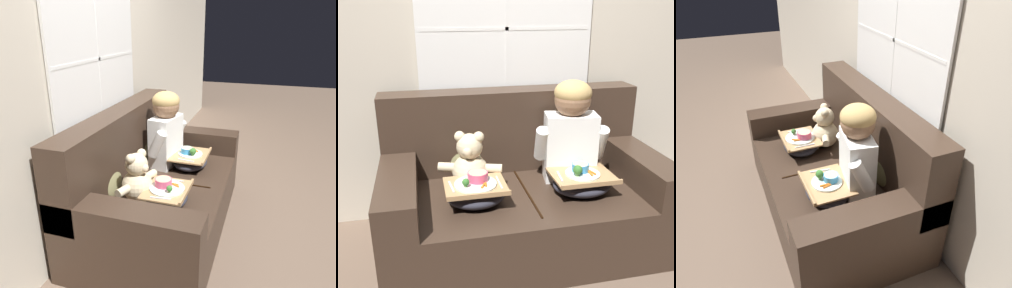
{
  "view_description": "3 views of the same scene",
  "coord_description": "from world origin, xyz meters",
  "views": [
    {
      "loc": [
        -2.27,
        -0.76,
        1.64
      ],
      "look_at": [
        0.04,
        -0.02,
        0.72
      ],
      "focal_mm": 35.0,
      "sensor_mm": 36.0,
      "label": 1
    },
    {
      "loc": [
        -0.61,
        -2.2,
        1.54
      ],
      "look_at": [
        -0.13,
        -0.03,
        0.73
      ],
      "focal_mm": 42.0,
      "sensor_mm": 36.0,
      "label": 2
    },
    {
      "loc": [
        2.04,
        -0.71,
        1.93
      ],
      "look_at": [
        0.12,
        0.09,
        0.67
      ],
      "focal_mm": 35.0,
      "sensor_mm": 36.0,
      "label": 3
    }
  ],
  "objects": [
    {
      "name": "ground_plane",
      "position": [
        0.0,
        0.0,
        0.0
      ],
      "size": [
        14.0,
        14.0,
        0.0
      ],
      "primitive_type": "plane",
      "color": "brown"
    },
    {
      "name": "wall_back_with_window",
      "position": [
        0.0,
        0.57,
        1.3
      ],
      "size": [
        8.0,
        0.08,
        2.6
      ],
      "color": "beige",
      "rests_on": "ground_plane"
    },
    {
      "name": "couch",
      "position": [
        0.0,
        0.08,
        0.33
      ],
      "size": [
        1.78,
        0.99,
        0.97
      ],
      "color": "#38281E",
      "rests_on": "ground_plane"
    },
    {
      "name": "throw_pillow_behind_child",
      "position": [
        0.33,
        0.31,
        0.56
      ],
      "size": [
        0.33,
        0.16,
        0.34
      ],
      "color": "#898456",
      "rests_on": "couch"
    },
    {
      "name": "throw_pillow_behind_teddy",
      "position": [
        -0.33,
        0.31,
        0.56
      ],
      "size": [
        0.33,
        0.16,
        0.34
      ],
      "color": "#898456",
      "rests_on": "couch"
    },
    {
      "name": "child_figure",
      "position": [
        0.33,
        0.09,
        0.77
      ],
      "size": [
        0.5,
        0.26,
        0.67
      ],
      "color": "white",
      "rests_on": "couch"
    },
    {
      "name": "teddy_bear",
      "position": [
        -0.34,
        0.09,
        0.57
      ],
      "size": [
        0.41,
        0.3,
        0.38
      ],
      "color": "beige",
      "rests_on": "couch"
    },
    {
      "name": "lap_tray_child",
      "position": [
        0.33,
        -0.13,
        0.47
      ],
      "size": [
        0.38,
        0.31,
        0.2
      ],
      "color": "#2D2D38",
      "rests_on": "child_figure"
    },
    {
      "name": "lap_tray_teddy",
      "position": [
        -0.33,
        -0.13,
        0.48
      ],
      "size": [
        0.36,
        0.3,
        0.19
      ],
      "color": "#2D2D38",
      "rests_on": "teddy_bear"
    }
  ]
}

